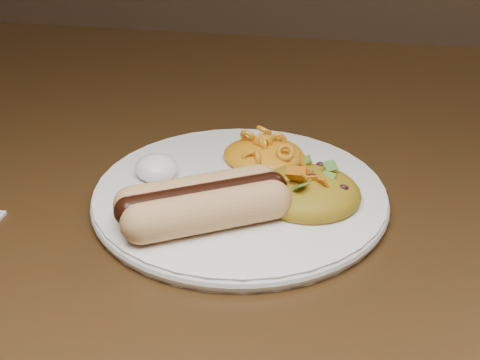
# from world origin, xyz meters

# --- Properties ---
(table) EXTENTS (1.60, 0.90, 0.75)m
(table) POSITION_xyz_m (0.00, 0.00, 0.66)
(table) COLOR black
(table) RESTS_ON floor
(plate) EXTENTS (0.33, 0.33, 0.01)m
(plate) POSITION_xyz_m (-0.04, -0.06, 0.76)
(plate) COLOR white
(plate) RESTS_ON table
(hotdog) EXTENTS (0.12, 0.12, 0.03)m
(hotdog) POSITION_xyz_m (-0.06, -0.11, 0.78)
(hotdog) COLOR #DAB771
(hotdog) RESTS_ON plate
(mac_and_cheese) EXTENTS (0.10, 0.09, 0.03)m
(mac_and_cheese) POSITION_xyz_m (-0.03, 0.01, 0.78)
(mac_and_cheese) COLOR gold
(mac_and_cheese) RESTS_ON plate
(sour_cream) EXTENTS (0.05, 0.05, 0.02)m
(sour_cream) POSITION_xyz_m (-0.12, -0.04, 0.78)
(sour_cream) COLOR white
(sour_cream) RESTS_ON plate
(taco_salad) EXTENTS (0.09, 0.09, 0.04)m
(taco_salad) POSITION_xyz_m (0.02, -0.06, 0.78)
(taco_salad) COLOR #CA4E00
(taco_salad) RESTS_ON plate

